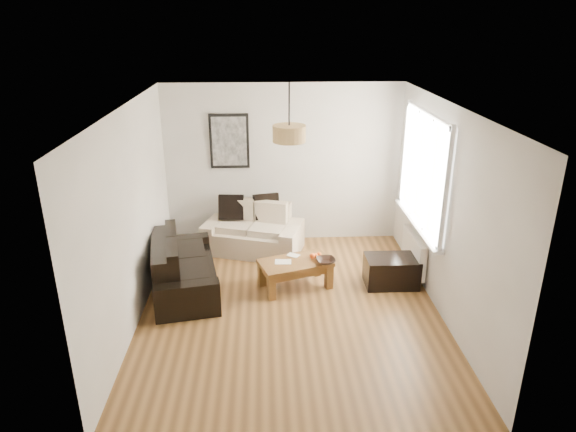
{
  "coord_description": "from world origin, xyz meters",
  "views": [
    {
      "loc": [
        -0.3,
        -5.76,
        3.55
      ],
      "look_at": [
        0.0,
        0.6,
        1.05
      ],
      "focal_mm": 31.94,
      "sensor_mm": 36.0,
      "label": 1
    }
  ],
  "objects_px": {
    "loveseat_cream": "(253,229)",
    "ottoman": "(391,271)",
    "sofa_leather": "(184,265)",
    "coffee_table": "(295,274)"
  },
  "relations": [
    {
      "from": "sofa_leather",
      "to": "coffee_table",
      "type": "relative_size",
      "value": 1.73
    },
    {
      "from": "ottoman",
      "to": "sofa_leather",
      "type": "bearing_deg",
      "value": 179.75
    },
    {
      "from": "loveseat_cream",
      "to": "coffee_table",
      "type": "height_order",
      "value": "loveseat_cream"
    },
    {
      "from": "sofa_leather",
      "to": "loveseat_cream",
      "type": "bearing_deg",
      "value": -48.23
    },
    {
      "from": "coffee_table",
      "to": "loveseat_cream",
      "type": "bearing_deg",
      "value": 116.25
    },
    {
      "from": "sofa_leather",
      "to": "coffee_table",
      "type": "distance_m",
      "value": 1.54
    },
    {
      "from": "loveseat_cream",
      "to": "ottoman",
      "type": "distance_m",
      "value": 2.31
    },
    {
      "from": "loveseat_cream",
      "to": "ottoman",
      "type": "xyz_separation_m",
      "value": [
        1.95,
        -1.22,
        -0.17
      ]
    },
    {
      "from": "coffee_table",
      "to": "ottoman",
      "type": "xyz_separation_m",
      "value": [
        1.35,
        0.0,
        0.01
      ]
    },
    {
      "from": "sofa_leather",
      "to": "ottoman",
      "type": "bearing_deg",
      "value": -100.99
    }
  ]
}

